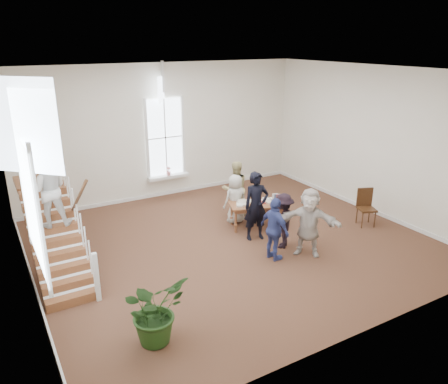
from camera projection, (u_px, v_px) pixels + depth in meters
ground at (232, 242)px, 11.82m from camera, size 10.00×10.00×0.00m
room_shell at (168, 184)px, 15.27m from camera, size 10.49×10.00×10.00m
staircase at (51, 207)px, 9.85m from camera, size 1.10×4.10×2.92m
library_table at (257, 206)px, 12.61m from camera, size 1.71×1.24×0.79m
police_officer at (256, 206)px, 11.75m from camera, size 0.77×0.59×1.90m
elderly_woman at (235, 199)px, 12.89m from camera, size 0.72×0.47×1.48m
person_yellow at (235, 189)px, 13.40m from camera, size 0.94×0.79×1.72m
woman_cluster_a at (275, 229)px, 10.68m from camera, size 0.50×0.98×1.61m
woman_cluster_b at (283, 221)px, 11.35m from camera, size 1.09×1.02×1.48m
woman_cluster_c at (309, 222)px, 10.91m from camera, size 1.50×1.54×1.76m
floor_plant at (155, 310)px, 7.80m from camera, size 1.41×1.33×1.26m
side_chair at (366, 205)px, 12.79m from camera, size 0.62×0.62×1.10m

